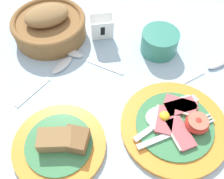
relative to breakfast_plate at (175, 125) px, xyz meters
name	(u,v)px	position (x,y,z in m)	size (l,w,h in m)	color
ground_plane	(122,126)	(-0.12, 0.02, -0.01)	(3.00, 3.00, 0.00)	#A3BCD1
breakfast_plate	(175,125)	(0.00, 0.00, 0.00)	(0.24, 0.24, 0.04)	orange
bread_plate	(60,144)	(-0.25, -0.02, 0.00)	(0.20, 0.20, 0.05)	orange
sugar_cup	(160,41)	(0.01, 0.24, 0.02)	(0.10, 0.10, 0.06)	#337F6B
bread_basket	(49,25)	(-0.28, 0.33, 0.03)	(0.21, 0.21, 0.09)	brown
number_card	(102,29)	(-0.13, 0.30, 0.03)	(0.06, 0.05, 0.07)	white
teaspoon_by_saucer	(55,72)	(-0.27, 0.19, -0.01)	(0.15, 0.15, 0.01)	silver
teaspoon_near_cup	(210,67)	(0.14, 0.16, -0.01)	(0.18, 0.10, 0.01)	silver
teaspoon_stray	(80,56)	(-0.20, 0.24, -0.01)	(0.17, 0.12, 0.01)	silver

